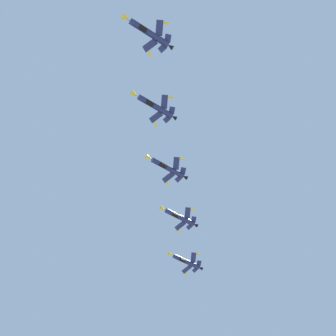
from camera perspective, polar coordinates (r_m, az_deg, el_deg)
name	(u,v)px	position (r m, az deg, el deg)	size (l,w,h in m)	color
fighter_jet_lead	(148,33)	(122.90, -2.58, 17.29)	(15.85, 9.41, 5.30)	navy
fighter_jet_left_wing	(155,106)	(133.14, -1.77, 8.10)	(15.85, 9.54, 5.20)	navy
fighter_jet_right_wing	(167,168)	(141.98, -0.12, 0.06)	(15.85, 9.54, 5.20)	navy
fighter_jet_left_outer	(179,217)	(157.10, 1.49, -6.42)	(15.85, 9.57, 5.18)	navy
fighter_jet_right_outer	(186,261)	(175.16, 2.36, -12.11)	(15.85, 9.47, 5.25)	navy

